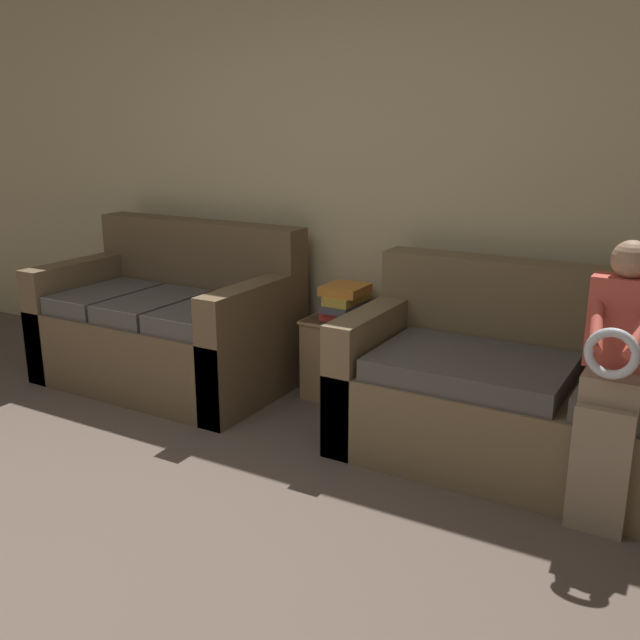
% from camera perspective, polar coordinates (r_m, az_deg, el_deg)
% --- Properties ---
extents(wall_back, '(7.87, 0.06, 2.55)m').
position_cam_1_polar(wall_back, '(4.42, 1.72, 10.99)').
color(wall_back, '#C6B789').
rests_on(wall_back, ground_plane).
extents(couch_main, '(2.27, 0.89, 0.94)m').
position_cam_1_polar(couch_main, '(3.61, 20.01, -6.48)').
color(couch_main, brown).
rests_on(couch_main, ground_plane).
extents(couch_side, '(1.56, 0.93, 1.00)m').
position_cam_1_polar(couch_side, '(4.66, -11.87, -0.60)').
color(couch_side, brown).
rests_on(couch_side, ground_plane).
extents(child_left_seated, '(0.28, 0.37, 1.18)m').
position_cam_1_polar(child_left_seated, '(3.14, 22.53, -3.96)').
color(child_left_seated, gray).
rests_on(child_left_seated, ground_plane).
extents(side_shelf, '(0.45, 0.39, 0.49)m').
position_cam_1_polar(side_shelf, '(4.33, 2.09, -2.94)').
color(side_shelf, '#9E7A51').
rests_on(side_shelf, ground_plane).
extents(book_stack, '(0.24, 0.32, 0.21)m').
position_cam_1_polar(book_stack, '(4.25, 2.05, 1.47)').
color(book_stack, '#BC3833').
rests_on(book_stack, side_shelf).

